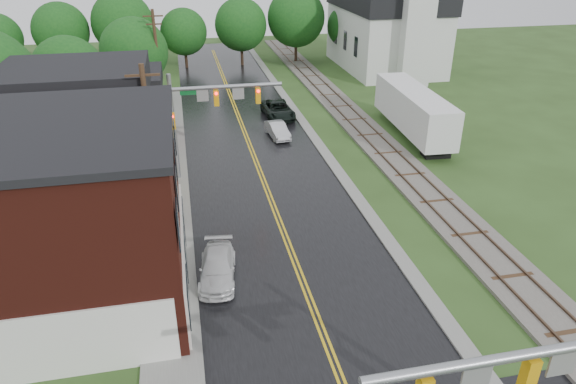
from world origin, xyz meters
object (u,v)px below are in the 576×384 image
object	(u,v)px
semi_trailer	(414,110)
tree_left_c	(71,74)
pickup_white	(217,268)
sedan_silver	(277,130)
church	(390,20)
traffic_signal_far	(205,106)
suv_dark	(278,110)
utility_pole_c	(158,57)
tree_left_e	(136,53)
utility_pole_b	(151,141)
brick_building	(9,223)

from	to	relation	value
semi_trailer	tree_left_c	bearing A→B (deg)	162.80
pickup_white	tree_left_c	bearing A→B (deg)	119.11
sedan_silver	church	bearing A→B (deg)	42.90
church	traffic_signal_far	xyz separation A→B (m)	(-23.47, -26.74, -0.86)
tree_left_c	suv_dark	distance (m)	17.81
utility_pole_c	pickup_white	xyz separation A→B (m)	(2.84, -28.96, -4.12)
church	traffic_signal_far	world-z (taller)	church
pickup_white	semi_trailer	xyz separation A→B (m)	(17.36, 16.43, 1.66)
traffic_signal_far	suv_dark	distance (m)	14.07
tree_left_c	tree_left_e	size ratio (longest dim) A/B	0.94
sedan_silver	semi_trailer	bearing A→B (deg)	-16.71
suv_dark	semi_trailer	xyz separation A→B (m)	(9.90, -7.00, 1.55)
pickup_white	semi_trailer	bearing A→B (deg)	50.84
tree_left_e	traffic_signal_far	bearing A→B (deg)	-74.11
suv_dark	sedan_silver	size ratio (longest dim) A/B	1.41
church	pickup_white	xyz separation A→B (m)	(-23.96, -38.70, -5.23)
suv_dark	pickup_white	size ratio (longest dim) A/B	1.25
suv_dark	traffic_signal_far	bearing A→B (deg)	-123.64
semi_trailer	pickup_white	bearing A→B (deg)	-136.59
suv_dark	utility_pole_c	bearing A→B (deg)	149.39
utility_pole_b	tree_left_e	world-z (taller)	utility_pole_b
utility_pole_c	sedan_silver	world-z (taller)	utility_pole_c
traffic_signal_far	tree_left_c	bearing A→B (deg)	128.82
brick_building	tree_left_c	bearing A→B (deg)	93.14
tree_left_c	tree_left_e	xyz separation A→B (m)	(5.00, 6.00, 0.30)
semi_trailer	sedan_silver	bearing A→B (deg)	169.61
church	semi_trailer	size ratio (longest dim) A/B	1.65
utility_pole_b	suv_dark	size ratio (longest dim) A/B	1.74
tree_left_c	pickup_white	size ratio (longest dim) A/B	1.85
utility_pole_b	pickup_white	world-z (taller)	utility_pole_b
pickup_white	semi_trailer	world-z (taller)	semi_trailer
suv_dark	sedan_silver	bearing A→B (deg)	-103.57
brick_building	utility_pole_b	xyz separation A→B (m)	(5.68, 7.00, 0.57)
suv_dark	semi_trailer	bearing A→B (deg)	-37.61
traffic_signal_far	pickup_white	size ratio (longest dim) A/B	1.77
utility_pole_b	utility_pole_c	xyz separation A→B (m)	(0.00, 22.00, 0.00)
pickup_white	tree_left_e	bearing A→B (deg)	106.43
church	pickup_white	world-z (taller)	church
utility_pole_c	brick_building	bearing A→B (deg)	-101.09
church	sedan_silver	bearing A→B (deg)	-130.78
semi_trailer	utility_pole_b	bearing A→B (deg)	-154.90
traffic_signal_far	semi_trailer	world-z (taller)	traffic_signal_far
tree_left_c	suv_dark	bearing A→B (deg)	-4.73
utility_pole_c	tree_left_c	world-z (taller)	utility_pole_c
utility_pole_c	traffic_signal_far	bearing A→B (deg)	-78.91
church	suv_dark	bearing A→B (deg)	-137.21
utility_pole_c	tree_left_e	bearing A→B (deg)	137.16
utility_pole_b	pickup_white	distance (m)	8.57
utility_pole_c	suv_dark	world-z (taller)	utility_pole_c
utility_pole_b	sedan_silver	bearing A→B (deg)	50.91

